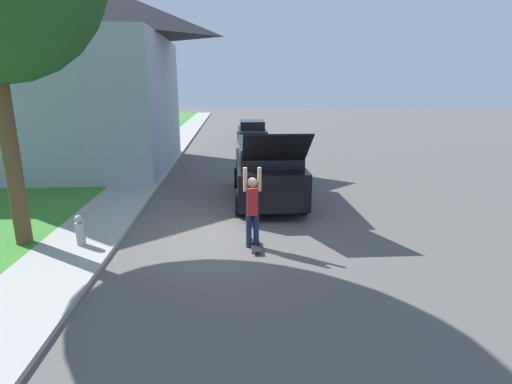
% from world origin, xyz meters
% --- Properties ---
extents(ground_plane, '(120.00, 120.00, 0.00)m').
position_xyz_m(ground_plane, '(0.00, 0.00, 0.00)').
color(ground_plane, '#54514F').
extents(lawn, '(10.00, 80.00, 0.08)m').
position_xyz_m(lawn, '(-8.00, 6.00, 0.04)').
color(lawn, '#387F2D').
rests_on(lawn, ground_plane).
extents(sidewalk, '(1.80, 80.00, 0.10)m').
position_xyz_m(sidewalk, '(-3.60, 6.00, 0.05)').
color(sidewalk, '#9E9E99').
rests_on(sidewalk, ground_plane).
extents(house, '(10.59, 8.68, 8.51)m').
position_xyz_m(house, '(-7.71, 8.89, 4.51)').
color(house, '#99A3B2').
rests_on(house, lawn).
extents(suv_parked, '(2.12, 5.51, 2.53)m').
position_xyz_m(suv_parked, '(1.16, 3.17, 1.04)').
color(suv_parked, black).
rests_on(suv_parked, ground_plane).
extents(car_down_street, '(1.90, 4.19, 1.43)m').
position_xyz_m(car_down_street, '(1.37, 16.91, 0.68)').
color(car_down_street, black).
rests_on(car_down_street, ground_plane).
extents(skateboarder, '(0.41, 0.22, 1.89)m').
position_xyz_m(skateboarder, '(0.47, -0.76, 0.97)').
color(skateboarder, '#192347').
rests_on(skateboarder, ground_plane).
extents(skateboard, '(0.23, 0.82, 0.10)m').
position_xyz_m(skateboard, '(0.54, -0.88, 0.08)').
color(skateboard, black).
rests_on(skateboard, ground_plane).
extents(fire_hydrant, '(0.20, 0.20, 0.72)m').
position_xyz_m(fire_hydrant, '(-3.47, -0.63, 0.45)').
color(fire_hydrant, '#99999E').
rests_on(fire_hydrant, sidewalk).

